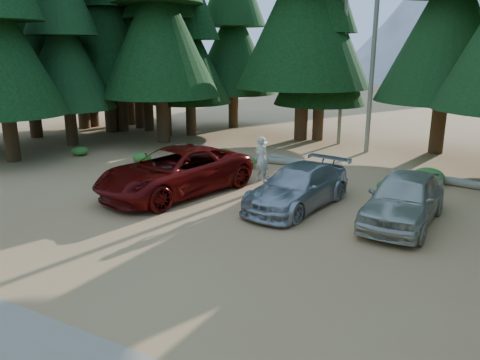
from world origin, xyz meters
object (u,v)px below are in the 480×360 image
at_px(red_pickup, 175,171).
at_px(frisbee_player, 262,159).
at_px(silver_minivan_center, 298,187).
at_px(silver_minivan_right, 404,198).
at_px(log_left, 297,163).
at_px(log_mid, 301,162).

bearing_deg(red_pickup, frisbee_player, 31.03).
relative_size(silver_minivan_center, silver_minivan_right, 1.03).
bearing_deg(log_left, frisbee_player, -88.09).
height_order(frisbee_player, log_mid, frisbee_player).
bearing_deg(silver_minivan_center, log_mid, 119.04).
bearing_deg(silver_minivan_right, silver_minivan_center, -175.51).
distance_m(silver_minivan_center, log_left, 5.95).
bearing_deg(silver_minivan_center, red_pickup, -161.83).
bearing_deg(frisbee_player, red_pickup, 30.88).
bearing_deg(log_left, silver_minivan_center, -73.65).
bearing_deg(silver_minivan_center, frisbee_player, -179.21).
bearing_deg(log_left, red_pickup, -116.82).
distance_m(red_pickup, log_mid, 7.04).
xyz_separation_m(silver_minivan_center, frisbee_player, (-1.52, 0.21, 0.77)).
relative_size(log_left, log_mid, 1.16).
distance_m(red_pickup, silver_minivan_right, 8.21).
distance_m(silver_minivan_center, frisbee_player, 1.71).
relative_size(silver_minivan_center, log_left, 1.19).
height_order(red_pickup, log_mid, red_pickup).
bearing_deg(red_pickup, log_mid, 82.56).
relative_size(red_pickup, silver_minivan_right, 1.31).
bearing_deg(silver_minivan_center, silver_minivan_right, 10.47).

